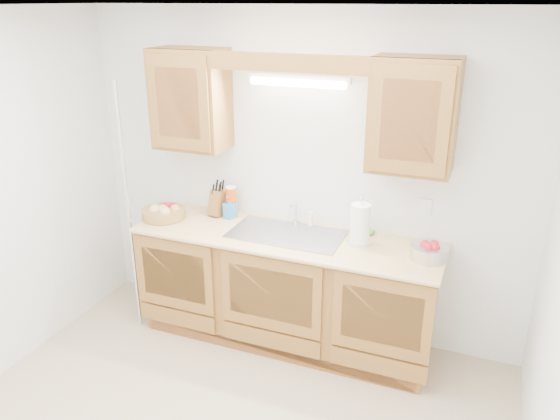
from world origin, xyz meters
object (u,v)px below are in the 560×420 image
at_px(paper_towel, 360,224).
at_px(knife_block, 218,202).
at_px(apple_bowl, 429,251).
at_px(fruit_basket, 164,212).

bearing_deg(paper_towel, knife_block, 174.19).
bearing_deg(apple_bowl, paper_towel, 172.53).
xyz_separation_m(fruit_basket, paper_towel, (1.57, 0.09, 0.10)).
height_order(knife_block, apple_bowl, knife_block).
bearing_deg(paper_towel, fruit_basket, -176.60).
relative_size(knife_block, paper_towel, 0.85).
relative_size(knife_block, apple_bowl, 1.04).
height_order(fruit_basket, apple_bowl, apple_bowl).
distance_m(fruit_basket, knife_block, 0.44).
relative_size(paper_towel, apple_bowl, 1.22).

